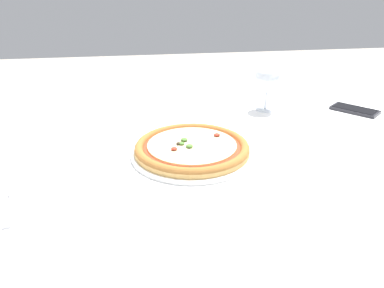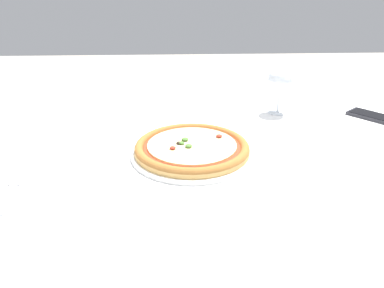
{
  "view_description": "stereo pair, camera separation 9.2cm",
  "coord_description": "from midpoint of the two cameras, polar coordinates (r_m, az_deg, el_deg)",
  "views": [
    {
      "loc": [
        -0.23,
        -0.81,
        1.13
      ],
      "look_at": [
        -0.11,
        0.01,
        0.75
      ],
      "focal_mm": 35.0,
      "sensor_mm": 36.0,
      "label": 1
    },
    {
      "loc": [
        -0.14,
        -0.82,
        1.13
      ],
      "look_at": [
        -0.11,
        0.01,
        0.75
      ],
      "focal_mm": 35.0,
      "sensor_mm": 36.0,
      "label": 2
    }
  ],
  "objects": [
    {
      "name": "wine_glass_far_left",
      "position": [
        1.22,
        9.32,
        9.77
      ],
      "size": [
        0.08,
        0.08,
        0.15
      ],
      "color": "silver",
      "rests_on": "dining_table"
    },
    {
      "name": "pizza_plate",
      "position": [
        0.92,
        -2.85,
        -0.79
      ],
      "size": [
        0.3,
        0.3,
        0.04
      ],
      "color": "white",
      "rests_on": "dining_table"
    },
    {
      "name": "cell_phone",
      "position": [
        1.32,
        21.77,
        4.83
      ],
      "size": [
        0.15,
        0.16,
        0.01
      ],
      "color": "#232328",
      "rests_on": "dining_table"
    },
    {
      "name": "dining_table",
      "position": [
        0.97,
        3.61,
        -5.58
      ],
      "size": [
        1.29,
        1.2,
        0.72
      ],
      "color": "brown",
      "rests_on": "ground_plane"
    },
    {
      "name": "fork",
      "position": [
        0.84,
        -28.5,
        -7.75
      ],
      "size": [
        0.04,
        0.17,
        0.0
      ],
      "color": "silver",
      "rests_on": "dining_table"
    }
  ]
}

